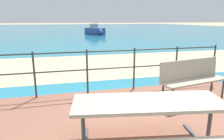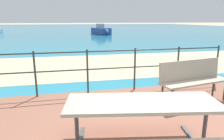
{
  "view_description": "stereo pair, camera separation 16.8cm",
  "coord_description": "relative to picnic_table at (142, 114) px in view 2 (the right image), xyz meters",
  "views": [
    {
      "loc": [
        -1.2,
        -2.2,
        1.79
      ],
      "look_at": [
        -0.05,
        2.23,
        0.66
      ],
      "focal_mm": 32.73,
      "sensor_mm": 36.0,
      "label": 1
    },
    {
      "loc": [
        -1.04,
        -2.24,
        1.79
      ],
      "look_at": [
        -0.05,
        2.23,
        0.66
      ],
      "focal_mm": 32.73,
      "sensor_mm": 36.0,
      "label": 2
    }
  ],
  "objects": [
    {
      "name": "sea_water",
      "position": [
        0.16,
        40.02,
        -0.64
      ],
      "size": [
        90.0,
        90.0,
        0.01
      ],
      "primitive_type": "cube",
      "color": "teal",
      "rests_on": "ground"
    },
    {
      "name": "beach_strip",
      "position": [
        0.16,
        5.87,
        -0.63
      ],
      "size": [
        54.04,
        5.03,
        0.01
      ],
      "primitive_type": "cube",
      "rotation": [
        0.0,
        0.0,
        -0.01
      ],
      "color": "beige",
      "rests_on": "ground"
    },
    {
      "name": "boat_mid",
      "position": [
        3.38,
        23.07,
        -0.18
      ],
      "size": [
        2.22,
        3.5,
        1.32
      ],
      "rotation": [
        0.0,
        0.0,
        5.01
      ],
      "color": "#2D478C",
      "rests_on": "sea_water"
    },
    {
      "name": "railing_fence",
      "position": [
        0.16,
        2.5,
        0.08
      ],
      "size": [
        5.94,
        0.04,
        1.06
      ],
      "color": "#2D3833",
      "rests_on": "patio_paving"
    },
    {
      "name": "picnic_table",
      "position": [
        0.0,
        0.0,
        0.0
      ],
      "size": [
        2.09,
        1.67,
        0.75
      ],
      "rotation": [
        0.0,
        0.0,
        -0.17
      ],
      "color": "tan",
      "rests_on": "patio_paving"
    },
    {
      "name": "park_bench",
      "position": [
        1.73,
        1.52,
        -0.04
      ],
      "size": [
        1.66,
        0.69,
        0.89
      ],
      "rotation": [
        0.0,
        0.0,
        0.18
      ],
      "color": "tan",
      "rests_on": "patio_paving"
    }
  ]
}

